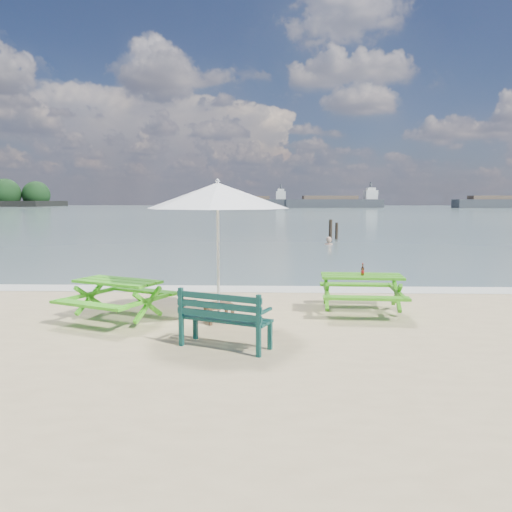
{
  "coord_description": "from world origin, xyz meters",
  "views": [
    {
      "loc": [
        0.51,
        -7.34,
        2.19
      ],
      "look_at": [
        0.17,
        3.0,
        1.0
      ],
      "focal_mm": 35.0,
      "sensor_mm": 36.0,
      "label": 1
    }
  ],
  "objects_px": {
    "picnic_table_left": "(118,301)",
    "patio_umbrella": "(218,196)",
    "beer_bottle": "(363,271)",
    "swimmer": "(329,253)",
    "side_table": "(219,312)",
    "picnic_table_right": "(361,294)",
    "park_bench": "(225,330)"
  },
  "relations": [
    {
      "from": "swimmer",
      "to": "side_table",
      "type": "bearing_deg",
      "value": -103.46
    },
    {
      "from": "picnic_table_right",
      "to": "patio_umbrella",
      "type": "distance_m",
      "value": 3.38
    },
    {
      "from": "park_bench",
      "to": "side_table",
      "type": "xyz_separation_m",
      "value": [
        -0.27,
        1.55,
        -0.09
      ]
    },
    {
      "from": "side_table",
      "to": "swimmer",
      "type": "relative_size",
      "value": 0.41
    },
    {
      "from": "patio_umbrella",
      "to": "swimmer",
      "type": "relative_size",
      "value": 2.04
    },
    {
      "from": "side_table",
      "to": "swimmer",
      "type": "height_order",
      "value": "swimmer"
    },
    {
      "from": "beer_bottle",
      "to": "swimmer",
      "type": "distance_m",
      "value": 14.66
    },
    {
      "from": "picnic_table_right",
      "to": "beer_bottle",
      "type": "xyz_separation_m",
      "value": [
        0.0,
        -0.04,
        0.46
      ]
    },
    {
      "from": "picnic_table_left",
      "to": "side_table",
      "type": "bearing_deg",
      "value": -1.77
    },
    {
      "from": "picnic_table_right",
      "to": "side_table",
      "type": "height_order",
      "value": "picnic_table_right"
    },
    {
      "from": "picnic_table_left",
      "to": "park_bench",
      "type": "bearing_deg",
      "value": -37.49
    },
    {
      "from": "patio_umbrella",
      "to": "swimmer",
      "type": "xyz_separation_m",
      "value": [
        3.68,
        15.37,
        -2.66
      ]
    },
    {
      "from": "picnic_table_right",
      "to": "patio_umbrella",
      "type": "xyz_separation_m",
      "value": [
        -2.68,
        -0.83,
        1.89
      ]
    },
    {
      "from": "picnic_table_right",
      "to": "patio_umbrella",
      "type": "relative_size",
      "value": 0.55
    },
    {
      "from": "beer_bottle",
      "to": "patio_umbrella",
      "type": "bearing_deg",
      "value": -163.65
    },
    {
      "from": "picnic_table_right",
      "to": "picnic_table_left",
      "type": "bearing_deg",
      "value": -170.24
    },
    {
      "from": "patio_umbrella",
      "to": "swimmer",
      "type": "distance_m",
      "value": 16.02
    },
    {
      "from": "picnic_table_left",
      "to": "side_table",
      "type": "height_order",
      "value": "picnic_table_left"
    },
    {
      "from": "side_table",
      "to": "patio_umbrella",
      "type": "height_order",
      "value": "patio_umbrella"
    },
    {
      "from": "park_bench",
      "to": "side_table",
      "type": "relative_size",
      "value": 2.21
    },
    {
      "from": "picnic_table_right",
      "to": "side_table",
      "type": "distance_m",
      "value": 2.81
    },
    {
      "from": "patio_umbrella",
      "to": "beer_bottle",
      "type": "distance_m",
      "value": 3.14
    },
    {
      "from": "park_bench",
      "to": "side_table",
      "type": "height_order",
      "value": "park_bench"
    },
    {
      "from": "side_table",
      "to": "swimmer",
      "type": "bearing_deg",
      "value": 76.54
    },
    {
      "from": "park_bench",
      "to": "side_table",
      "type": "distance_m",
      "value": 1.58
    },
    {
      "from": "picnic_table_left",
      "to": "beer_bottle",
      "type": "relative_size",
      "value": 9.39
    },
    {
      "from": "picnic_table_left",
      "to": "patio_umbrella",
      "type": "height_order",
      "value": "patio_umbrella"
    },
    {
      "from": "picnic_table_right",
      "to": "park_bench",
      "type": "height_order",
      "value": "park_bench"
    },
    {
      "from": "beer_bottle",
      "to": "picnic_table_left",
      "type": "bearing_deg",
      "value": -170.8
    },
    {
      "from": "side_table",
      "to": "swimmer",
      "type": "distance_m",
      "value": 15.81
    },
    {
      "from": "picnic_table_right",
      "to": "side_table",
      "type": "bearing_deg",
      "value": -162.74
    },
    {
      "from": "side_table",
      "to": "park_bench",
      "type": "bearing_deg",
      "value": -80.29
    }
  ]
}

